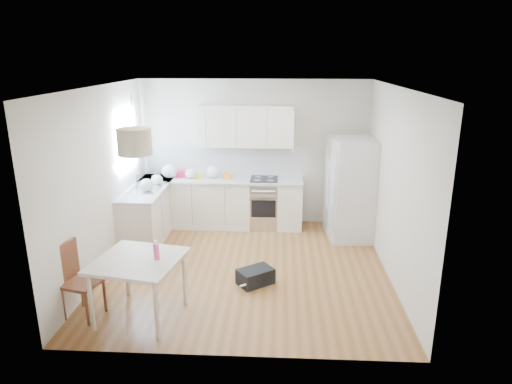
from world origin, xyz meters
The scene contains 29 objects.
floor centered at (0.00, 0.00, 0.00)m, with size 4.20×4.20×0.00m, color brown.
ceiling centered at (0.00, 0.00, 2.70)m, with size 4.20×4.20×0.00m, color white.
wall_back centered at (0.00, 2.10, 1.35)m, with size 4.20×4.20×0.00m, color beige.
wall_left centered at (-2.10, 0.00, 1.35)m, with size 4.20×4.20×0.00m, color beige.
wall_right centered at (2.10, 0.00, 1.35)m, with size 4.20×4.20×0.00m, color beige.
window_glassblock centered at (-2.09, 1.15, 1.75)m, with size 0.02×1.00×1.00m, color #BFE0F9.
cabinets_back centered at (-0.60, 1.80, 0.44)m, with size 3.00×0.60×0.88m, color silver.
cabinets_left centered at (-1.80, 1.20, 0.44)m, with size 0.60×1.80×0.88m, color silver.
counter_back centered at (-0.60, 1.80, 0.90)m, with size 3.02×0.64×0.04m, color silver.
counter_left centered at (-1.80, 1.20, 0.90)m, with size 0.64×1.82×0.04m, color silver.
backsplash_back centered at (-0.60, 2.09, 1.21)m, with size 3.00×0.01×0.58m, color white.
backsplash_left centered at (-2.09, 1.20, 1.21)m, with size 0.01×1.80×0.58m, color white.
upper_cabinets centered at (-0.15, 1.94, 1.88)m, with size 1.70×0.32×0.75m, color silver.
range_oven centered at (0.20, 1.80, 0.44)m, with size 0.50×0.61×0.88m, color silver, non-canonical shape.
sink centered at (-1.80, 1.15, 0.92)m, with size 0.50×0.80×0.16m, color silver, non-canonical shape.
refrigerator centered at (1.74, 1.38, 0.88)m, with size 0.85×0.88×1.77m, color silver, non-canonical shape.
dining_table centered at (-1.20, -1.37, 0.69)m, with size 1.14×1.14×0.77m.
dining_chair centered at (-1.90, -1.41, 0.48)m, with size 0.40×0.40×0.95m, color #512718, non-canonical shape.
drink_bottle centered at (-0.97, -1.36, 0.89)m, with size 0.07×0.07×0.24m, color #E94086.
gym_bag centered at (0.16, -0.46, 0.11)m, with size 0.48×0.31×0.22m, color black.
pendant_lamp centered at (-1.15, -1.30, 2.18)m, with size 0.39×0.39×0.30m, color beige.
grocery_bag_a centered at (-1.55, 1.80, 1.05)m, with size 0.29×0.24×0.26m, color silver.
grocery_bag_b centered at (-1.15, 1.78, 1.01)m, with size 0.21×0.18×0.19m, color silver.
grocery_bag_c centered at (-0.74, 1.85, 1.04)m, with size 0.26×0.22×0.23m, color silver.
grocery_bag_d centered at (-1.67, 1.36, 1.01)m, with size 0.20×0.17×0.18m, color silver.
grocery_bag_e centered at (-1.74, 0.95, 1.02)m, with size 0.23×0.20×0.21m, color silver.
snack_orange centered at (-0.47, 1.81, 0.97)m, with size 0.14×0.09×0.10m, color orange.
snack_yellow centered at (-1.03, 1.80, 0.97)m, with size 0.15×0.09×0.10m, color gold.
snack_red centered at (-1.37, 1.90, 0.98)m, with size 0.17×0.11×0.12m, color #B41636.
Camera 1 is at (0.48, -6.27, 3.12)m, focal length 32.00 mm.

